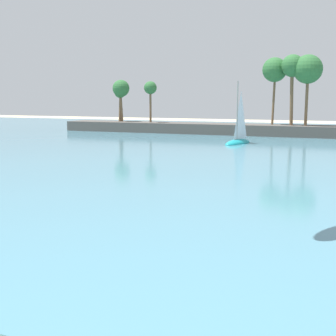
% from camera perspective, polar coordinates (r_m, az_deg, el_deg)
% --- Properties ---
extents(sea, '(220.00, 107.85, 0.06)m').
position_cam_1_polar(sea, '(63.32, 17.60, 2.64)').
color(sea, teal).
rests_on(sea, ground).
extents(palm_headland, '(91.18, 6.00, 12.91)m').
position_cam_1_polar(palm_headland, '(77.03, 17.82, 5.87)').
color(palm_headland, '#514C47').
rests_on(palm_headland, ground).
extents(sailboat_near_shore, '(3.21, 6.41, 8.92)m').
position_cam_1_polar(sailboat_near_shore, '(63.37, 8.59, 3.70)').
color(sailboat_near_shore, teal).
rests_on(sailboat_near_shore, sea).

